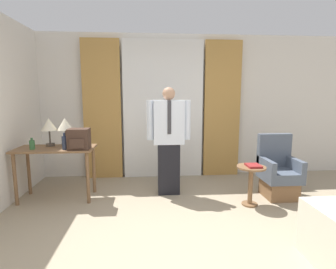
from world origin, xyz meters
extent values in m
plane|color=gray|center=(0.00, 0.00, 0.00)|extent=(16.00, 16.00, 0.00)
cube|color=silver|center=(0.00, 2.90, 1.35)|extent=(10.00, 0.06, 2.70)
cube|color=white|center=(0.00, 2.77, 1.29)|extent=(1.50, 0.06, 2.58)
cube|color=#B28442|center=(-1.13, 2.77, 1.29)|extent=(0.69, 0.06, 2.58)
cube|color=#B28442|center=(1.13, 2.77, 1.29)|extent=(0.69, 0.06, 2.58)
cube|color=brown|center=(-1.68, 1.78, 0.78)|extent=(1.14, 0.55, 0.03)
cylinder|color=brown|center=(-2.19, 1.56, 0.38)|extent=(0.05, 0.05, 0.76)
cylinder|color=brown|center=(-1.17, 1.56, 0.38)|extent=(0.05, 0.05, 0.76)
cylinder|color=brown|center=(-2.19, 1.99, 0.38)|extent=(0.05, 0.05, 0.76)
cylinder|color=brown|center=(-1.17, 1.99, 0.38)|extent=(0.05, 0.05, 0.76)
cylinder|color=#4C4238|center=(-1.80, 1.92, 0.81)|extent=(0.13, 0.13, 0.04)
cylinder|color=#4C4238|center=(-1.80, 1.92, 0.94)|extent=(0.02, 0.02, 0.20)
cone|color=beige|center=(-1.80, 1.92, 1.13)|extent=(0.23, 0.23, 0.19)
cylinder|color=#4C4238|center=(-1.56, 1.92, 0.81)|extent=(0.13, 0.13, 0.04)
cylinder|color=#4C4238|center=(-1.56, 1.92, 0.94)|extent=(0.02, 0.02, 0.20)
cone|color=beige|center=(-1.56, 1.92, 1.13)|extent=(0.23, 0.23, 0.19)
cylinder|color=#2D3851|center=(-1.49, 1.63, 0.89)|extent=(0.07, 0.07, 0.19)
cylinder|color=#2D3851|center=(-1.49, 1.63, 1.01)|extent=(0.03, 0.03, 0.05)
cylinder|color=#336638|center=(-1.96, 1.67, 0.86)|extent=(0.07, 0.07, 0.13)
cylinder|color=#336638|center=(-1.96, 1.67, 0.95)|extent=(0.03, 0.03, 0.04)
cube|color=#422D23|center=(-1.29, 1.65, 0.95)|extent=(0.29, 0.23, 0.30)
cube|color=#422D23|center=(-1.29, 1.51, 0.90)|extent=(0.21, 0.03, 0.14)
cube|color=black|center=(0.03, 1.85, 0.41)|extent=(0.34, 0.18, 0.82)
cube|color=silver|center=(0.03, 1.85, 1.16)|extent=(0.48, 0.21, 0.68)
cube|color=#333338|center=(0.03, 1.74, 1.24)|extent=(0.06, 0.01, 0.51)
cylinder|color=silver|center=(-0.26, 1.85, 1.19)|extent=(0.10, 0.10, 0.61)
cylinder|color=silver|center=(0.32, 1.85, 1.19)|extent=(0.10, 0.10, 0.61)
sphere|color=tan|center=(0.03, 1.85, 1.59)|extent=(0.20, 0.20, 0.20)
cube|color=brown|center=(1.73, 1.57, 0.14)|extent=(0.45, 0.45, 0.27)
cube|color=#4C5666|center=(1.73, 1.57, 0.35)|extent=(0.53, 0.54, 0.16)
cube|color=#4C5666|center=(1.73, 1.79, 0.70)|extent=(0.53, 0.10, 0.53)
cube|color=#4C5666|center=(1.50, 1.57, 0.52)|extent=(0.08, 0.54, 0.18)
cube|color=#4C5666|center=(1.95, 1.57, 0.52)|extent=(0.08, 0.54, 0.18)
cylinder|color=brown|center=(1.17, 1.31, 0.01)|extent=(0.22, 0.22, 0.02)
cylinder|color=brown|center=(1.17, 1.31, 0.27)|extent=(0.07, 0.07, 0.55)
cylinder|color=brown|center=(1.17, 1.31, 0.56)|extent=(0.41, 0.41, 0.02)
cube|color=maroon|center=(1.19, 1.30, 0.59)|extent=(0.19, 0.22, 0.03)
camera|label=1|loc=(-0.29, -2.18, 1.58)|focal=28.00mm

